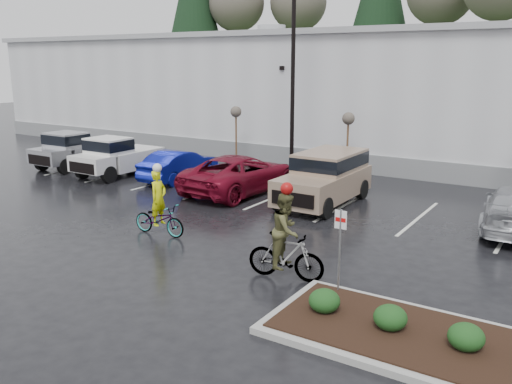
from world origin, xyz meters
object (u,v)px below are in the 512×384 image
Objects in this scene: suv_tan at (323,179)px; cyclist_olive at (286,245)px; sapling_mid at (348,122)px; fire_lane_sign at (340,242)px; lamppost at (293,58)px; car_blue at (179,165)px; cyclist_hivis at (159,213)px; pickup_silver at (81,149)px; sapling_west at (236,115)px; pickup_white at (123,155)px; car_red at (240,174)px.

cyclist_olive is (2.49, -7.41, -0.10)m from suv_tan.
suv_tan is at bearing -76.83° from sapling_mid.
lamppost is at bearing 123.46° from fire_lane_sign.
car_blue is 12.89m from cyclist_olive.
sapling_mid is at bearing -11.08° from cyclist_hivis.
suv_tan is at bearing -0.58° from pickup_silver.
sapling_west is at bearing 29.66° from cyclist_olive.
cyclist_hivis is 5.42m from cyclist_olive.
lamppost is 1.77× the size of pickup_white.
sapling_west is 1.00× the size of sapling_mid.
pickup_silver is 3.39m from pickup_white.
fire_lane_sign is 0.37× the size of car_red.
pickup_silver reaches higher than car_blue.
cyclist_hivis is at bearing -113.92° from suv_tan.
car_red is at bearing -93.08° from lamppost.
sapling_west reaches higher than cyclist_hivis.
lamppost is 4.00m from sapling_mid.
cyclist_hivis is (1.08, -6.32, -0.09)m from car_red.
fire_lane_sign is at bearing 144.52° from car_blue.
cyclist_hivis reaches higher than fire_lane_sign.
sapling_west is 9.39m from suv_tan.
cyclist_hivis is at bearing -37.70° from pickup_white.
sapling_west is 1.23× the size of cyclist_olive.
sapling_mid is 11.25m from pickup_white.
pickup_white is at bearing -3.53° from pickup_silver.
lamppost is 1.56× the size of car_red.
fire_lane_sign is at bearing -47.33° from sapling_west.
sapling_west is at bearing -50.58° from car_red.
pickup_white is 1.17× the size of car_blue.
pickup_white is 2.18× the size of cyclist_hivis.
suv_tan is 1.96× the size of cyclist_olive.
lamppost is 7.22m from suv_tan.
suv_tan is at bearing -26.86° from cyclist_hivis.
sapling_mid is at bearing -145.58° from car_blue.
suv_tan is at bearing 0.32° from pickup_white.
cyclist_olive reaches higher than suv_tan.
car_blue is 0.75× the size of car_red.
car_blue is at bearing 32.94° from cyclist_hivis.
sapling_west is 0.62× the size of pickup_silver.
fire_lane_sign is at bearing -109.45° from cyclist_olive.
suv_tan is (-4.11, 7.70, -0.38)m from fire_lane_sign.
fire_lane_sign reaches higher than car_red.
pickup_silver is 0.88× the size of car_red.
car_blue is at bearing 145.67° from fire_lane_sign.
pickup_silver is 2.00× the size of cyclist_olive.
cyclist_olive reaches higher than fire_lane_sign.
sapling_west is at bearing 57.09° from pickup_white.
lamppost is 1.77× the size of pickup_silver.
car_red reaches higher than car_blue.
lamppost reaches higher than suv_tan.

